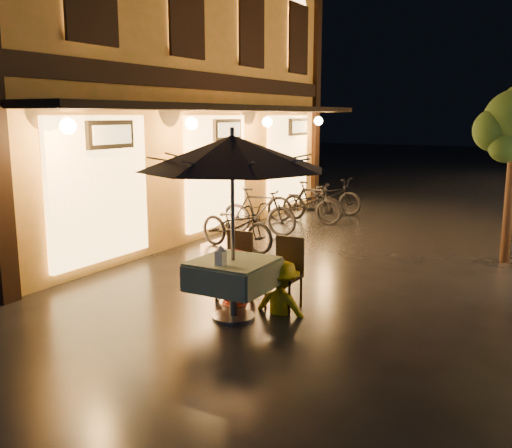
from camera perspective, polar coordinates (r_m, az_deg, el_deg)
The scene contains 14 objects.
ground at distance 7.67m, azimuth 1.28°, elevation -9.02°, with size 90.00×90.00×0.00m, color black.
west_building at distance 13.85m, azimuth -12.30°, elevation 15.17°, with size 5.90×11.40×7.40m.
cafe_table at distance 7.37m, azimuth -2.30°, elevation -5.07°, with size 0.99×0.99×0.78m.
patio_umbrella at distance 7.10m, azimuth -2.40°, elevation 7.14°, with size 2.39×2.39×2.46m.
cafe_chair_left at distance 8.19m, azimuth -1.97°, elevation -3.80°, with size 0.42×0.42×0.97m.
cafe_chair_right at distance 7.81m, azimuth 3.06°, elevation -4.52°, with size 0.42×0.42×0.97m.
table_lantern at distance 7.05m, azimuth -3.55°, elevation -3.03°, with size 0.16×0.16×0.25m.
person_orange at distance 7.99m, azimuth -2.11°, elevation -2.58°, with size 0.73×0.57×1.51m, color red.
person_yellow at distance 7.57m, azimuth 2.62°, elevation -3.85°, with size 0.89×0.51×1.37m, color #DCBD0C.
bicycle_0 at distance 11.15m, azimuth -1.95°, elevation -0.16°, with size 0.64×1.82×0.96m, color black.
bicycle_1 at distance 12.51m, azimuth 0.27°, elevation 1.24°, with size 0.49×1.73×1.04m, color black.
bicycle_2 at distance 13.90m, azimuth 4.82°, elevation 2.04°, with size 0.65×1.87×0.98m, color black.
bicycle_3 at distance 14.16m, azimuth 5.65°, elevation 2.22°, with size 0.47×1.65×0.99m, color black.
bicycle_4 at distance 15.43m, azimuth 7.34°, elevation 2.86°, with size 0.65×1.86×0.98m, color black.
Camera 1 is at (3.40, -6.36, 2.60)m, focal length 40.00 mm.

